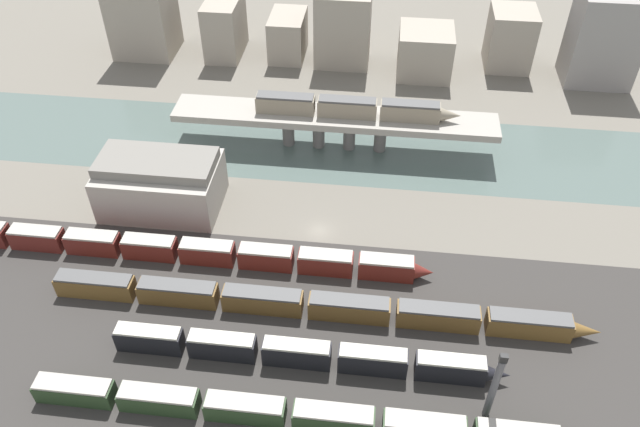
{
  "coord_description": "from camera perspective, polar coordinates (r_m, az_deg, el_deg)",
  "views": [
    {
      "loc": [
        9.61,
        -81.29,
        77.04
      ],
      "look_at": [
        0.0,
        1.14,
        3.17
      ],
      "focal_mm": 35.0,
      "sensor_mm": 36.0,
      "label": 1
    }
  ],
  "objects": [
    {
      "name": "city_block_center",
      "position": [
        165.35,
        -2.96,
        15.94
      ],
      "size": [
        8.63,
        13.39,
        10.79
      ],
      "primitive_type": "cube",
      "color": "gray",
      "rests_on": "ground"
    },
    {
      "name": "city_block_left",
      "position": [
        167.41,
        -8.71,
        16.51
      ],
      "size": [
        8.35,
        15.12,
        14.19
      ],
      "primitive_type": "cube",
      "color": "gray",
      "rests_on": "ground"
    },
    {
      "name": "city_block_far_right",
      "position": [
        158.82,
        9.57,
        14.38
      ],
      "size": [
        12.96,
        13.19,
        11.25
      ],
      "primitive_type": "cube",
      "color": "gray",
      "rests_on": "ground"
    },
    {
      "name": "bridge",
      "position": [
        128.97,
        1.31,
        8.53
      ],
      "size": [
        66.26,
        8.7,
        7.92
      ],
      "color": "gray",
      "rests_on": "ground"
    },
    {
      "name": "city_block_far_left",
      "position": [
        170.61,
        -16.02,
        17.51
      ],
      "size": [
        14.91,
        13.41,
        22.81
      ],
      "primitive_type": "cube",
      "color": "gray",
      "rests_on": "ground"
    },
    {
      "name": "train_yard_far",
      "position": [
        98.03,
        -0.43,
        -8.38
      ],
      "size": [
        85.2,
        2.97,
        3.85
      ],
      "color": "brown",
      "rests_on": "ground"
    },
    {
      "name": "city_block_low",
      "position": [
        165.31,
        24.57,
        14.36
      ],
      "size": [
        15.54,
        11.73,
        21.64
      ],
      "primitive_type": "cube",
      "color": "gray",
      "rests_on": "ground"
    },
    {
      "name": "train_yard_outer",
      "position": [
        108.57,
        -12.24,
        -3.31
      ],
      "size": [
        82.99,
        3.08,
        3.91
      ],
      "color": "#5B1E19",
      "rests_on": "ground"
    },
    {
      "name": "river_water",
      "position": [
        132.66,
        1.26,
        6.16
      ],
      "size": [
        320.0,
        25.68,
        0.01
      ],
      "primitive_type": "cube",
      "color": "#4C5B56",
      "rests_on": "ground"
    },
    {
      "name": "railbed_yard",
      "position": [
        96.48,
        -1.76,
        -11.34
      ],
      "size": [
        280.0,
        42.0,
        0.01
      ],
      "primitive_type": "cube",
      "color": "#33302D",
      "rests_on": "ground"
    },
    {
      "name": "ground_plane",
      "position": [
        112.4,
        -0.07,
        -1.59
      ],
      "size": [
        400.0,
        400.0,
        0.0
      ],
      "primitive_type": "plane",
      "color": "#666056"
    },
    {
      "name": "train_yard_near",
      "position": [
        87.39,
        -1.86,
        -17.89
      ],
      "size": [
        74.52,
        2.96,
        3.51
      ],
      "color": "#23381E",
      "rests_on": "ground"
    },
    {
      "name": "city_block_right",
      "position": [
        159.73,
        2.09,
        16.49
      ],
      "size": [
        13.43,
        9.4,
        18.29
      ],
      "primitive_type": "cube",
      "color": "gray",
      "rests_on": "ground"
    },
    {
      "name": "warehouse_building",
      "position": [
        118.45,
        -14.37,
        2.74
      ],
      "size": [
        21.47,
        13.91,
        10.67
      ],
      "color": "#9E998E",
      "rests_on": "ground"
    },
    {
      "name": "signal_tower",
      "position": [
        86.87,
        15.64,
        -15.0
      ],
      "size": [
        1.0,
        0.96,
        13.32
      ],
      "color": "#4C4C51",
      "rests_on": "ground"
    },
    {
      "name": "train_on_bridge",
      "position": [
        126.99,
        3.19,
        9.62
      ],
      "size": [
        41.16,
        3.13,
        3.8
      ],
      "color": "gray",
      "rests_on": "bridge"
    },
    {
      "name": "train_yard_mid",
      "position": [
        92.26,
        -1.52,
        -12.71
      ],
      "size": [
        57.33,
        2.6,
        4.17
      ],
      "color": "black",
      "rests_on": "ground"
    },
    {
      "name": "city_block_tall",
      "position": [
        166.32,
        16.98,
        15.05
      ],
      "size": [
        10.77,
        11.7,
        14.35
      ],
      "primitive_type": "cube",
      "color": "gray",
      "rests_on": "ground"
    }
  ]
}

